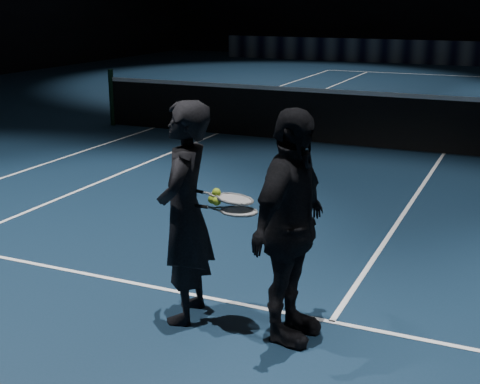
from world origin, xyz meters
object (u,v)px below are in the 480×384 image
at_px(player_a, 185,213).
at_px(player_b, 290,228).
at_px(tennis_balls, 215,198).
at_px(racket_lower, 239,211).
at_px(racket_upper, 235,199).

xyz_separation_m(player_a, player_b, (0.85, 0.01, 0.00)).
bearing_deg(tennis_balls, player_b, 0.16).
bearing_deg(tennis_balls, racket_lower, -0.83).
bearing_deg(racket_lower, tennis_balls, 178.53).
height_order(player_b, tennis_balls, player_b).
bearing_deg(racket_upper, tennis_balls, -170.43).
bearing_deg(player_a, player_b, 79.48).
xyz_separation_m(racket_upper, tennis_balls, (-0.14, -0.04, 0.00)).
distance_m(player_b, tennis_balls, 0.61).
bearing_deg(player_a, tennis_balls, 80.61).
distance_m(racket_lower, racket_upper, 0.10).
distance_m(player_b, racket_lower, 0.41).
xyz_separation_m(player_b, racket_lower, (-0.40, -0.00, 0.07)).
height_order(player_a, racket_lower, player_a).
bearing_deg(player_b, racket_lower, 96.24).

